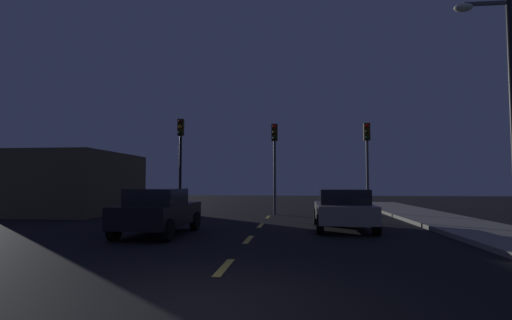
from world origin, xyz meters
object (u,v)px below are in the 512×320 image
object	(u,v)px
traffic_signal_center	(275,151)
traffic_signal_right	(367,150)
street_lamp_right	(504,94)
car_stopped_ahead	(343,209)
car_adjacent_lane	(158,211)
traffic_signal_left	(180,147)

from	to	relation	value
traffic_signal_center	traffic_signal_right	distance (m)	4.78
traffic_signal_right	street_lamp_right	world-z (taller)	street_lamp_right
traffic_signal_center	traffic_signal_right	bearing A→B (deg)	-0.00
car_stopped_ahead	car_adjacent_lane	distance (m)	6.38
car_adjacent_lane	street_lamp_right	world-z (taller)	street_lamp_right
traffic_signal_left	traffic_signal_right	distance (m)	9.89
traffic_signal_center	car_adjacent_lane	world-z (taller)	traffic_signal_center
car_adjacent_lane	traffic_signal_right	bearing A→B (deg)	46.66
street_lamp_right	car_stopped_ahead	bearing A→B (deg)	155.94
traffic_signal_center	traffic_signal_right	world-z (taller)	traffic_signal_center
traffic_signal_right	car_adjacent_lane	distance (m)	11.94
traffic_signal_right	street_lamp_right	distance (m)	8.80
car_stopped_ahead	car_adjacent_lane	size ratio (longest dim) A/B	1.05
traffic_signal_center	car_adjacent_lane	size ratio (longest dim) A/B	1.24
car_adjacent_lane	street_lamp_right	bearing A→B (deg)	0.57
car_stopped_ahead	car_adjacent_lane	world-z (taller)	car_adjacent_lane
traffic_signal_right	car_adjacent_lane	xyz separation A→B (m)	(-8.00, -8.48, -2.59)
car_stopped_ahead	traffic_signal_left	bearing A→B (deg)	141.21
traffic_signal_center	street_lamp_right	xyz separation A→B (m)	(7.31, -8.37, 0.95)
car_stopped_ahead	street_lamp_right	size ratio (longest dim) A/B	0.56
traffic_signal_left	traffic_signal_center	world-z (taller)	traffic_signal_left
traffic_signal_right	car_stopped_ahead	size ratio (longest dim) A/B	1.17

